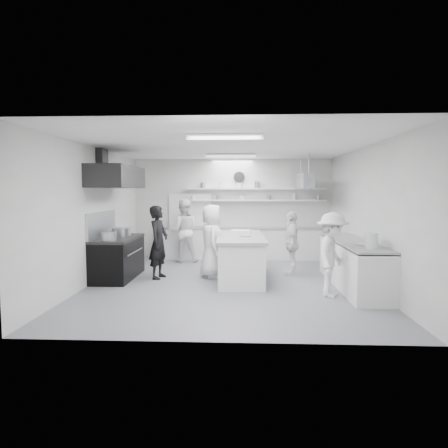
{
  "coord_description": "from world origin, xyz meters",
  "views": [
    {
      "loc": [
        0.3,
        -8.7,
        2.02
      ],
      "look_at": [
        -0.13,
        0.6,
        1.26
      ],
      "focal_mm": 32.05,
      "sensor_mm": 36.0,
      "label": 1
    }
  ],
  "objects_px": {
    "stove": "(118,259)",
    "right_counter": "(353,265)",
    "back_counter": "(242,244)",
    "prep_island": "(241,258)",
    "cook_back": "(183,231)",
    "cook_stove": "(159,242)"
  },
  "relations": [
    {
      "from": "back_counter",
      "to": "prep_island",
      "type": "bearing_deg",
      "value": -90.76
    },
    {
      "from": "right_counter",
      "to": "prep_island",
      "type": "bearing_deg",
      "value": 164.0
    },
    {
      "from": "cook_back",
      "to": "prep_island",
      "type": "bearing_deg",
      "value": 121.08
    },
    {
      "from": "back_counter",
      "to": "right_counter",
      "type": "xyz_separation_m",
      "value": [
        2.35,
        -3.4,
        0.01
      ]
    },
    {
      "from": "stove",
      "to": "prep_island",
      "type": "distance_m",
      "value": 2.87
    },
    {
      "from": "stove",
      "to": "back_counter",
      "type": "relative_size",
      "value": 0.36
    },
    {
      "from": "back_counter",
      "to": "prep_island",
      "type": "height_order",
      "value": "prep_island"
    },
    {
      "from": "stove",
      "to": "prep_island",
      "type": "relative_size",
      "value": 0.69
    },
    {
      "from": "cook_stove",
      "to": "stove",
      "type": "bearing_deg",
      "value": 102.2
    },
    {
      "from": "stove",
      "to": "cook_back",
      "type": "height_order",
      "value": "cook_back"
    },
    {
      "from": "cook_back",
      "to": "stove",
      "type": "bearing_deg",
      "value": 54.29
    },
    {
      "from": "stove",
      "to": "right_counter",
      "type": "relative_size",
      "value": 0.55
    },
    {
      "from": "prep_island",
      "to": "cook_stove",
      "type": "bearing_deg",
      "value": -179.05
    },
    {
      "from": "right_counter",
      "to": "cook_back",
      "type": "bearing_deg",
      "value": 145.21
    },
    {
      "from": "back_counter",
      "to": "right_counter",
      "type": "bearing_deg",
      "value": -55.35
    },
    {
      "from": "stove",
      "to": "right_counter",
      "type": "xyz_separation_m",
      "value": [
        5.25,
        -0.6,
        0.02
      ]
    },
    {
      "from": "stove",
      "to": "back_counter",
      "type": "bearing_deg",
      "value": 43.99
    },
    {
      "from": "cook_stove",
      "to": "back_counter",
      "type": "bearing_deg",
      "value": -22.95
    },
    {
      "from": "back_counter",
      "to": "cook_back",
      "type": "bearing_deg",
      "value": -160.45
    },
    {
      "from": "prep_island",
      "to": "right_counter",
      "type": "bearing_deg",
      "value": -17.4
    },
    {
      "from": "back_counter",
      "to": "right_counter",
      "type": "height_order",
      "value": "right_counter"
    },
    {
      "from": "back_counter",
      "to": "prep_island",
      "type": "relative_size",
      "value": 1.93
    }
  ]
}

